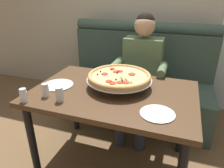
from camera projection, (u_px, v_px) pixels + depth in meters
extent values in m
plane|color=brown|center=(113.00, 161.00, 1.92)|extent=(16.00, 16.00, 0.00)
cube|color=#384C42|center=(134.00, 102.00, 2.49)|extent=(1.74, 0.60, 0.46)
cube|color=#384C42|center=(142.00, 57.00, 2.63)|extent=(1.74, 0.18, 0.65)
cylinder|color=#384C42|center=(144.00, 27.00, 2.48)|extent=(1.74, 0.14, 0.14)
cube|color=#4C331E|center=(113.00, 93.00, 1.63)|extent=(1.27, 0.84, 0.04)
cylinder|color=black|center=(32.00, 142.00, 1.65)|extent=(0.06, 0.06, 0.70)
cylinder|color=black|center=(75.00, 102.00, 2.25)|extent=(0.06, 0.06, 0.70)
cylinder|color=black|center=(183.00, 121.00, 1.91)|extent=(0.06, 0.06, 0.70)
cube|color=#2D3342|center=(137.00, 89.00, 2.12)|extent=(0.34, 0.40, 0.15)
cylinder|color=#2D3342|center=(120.00, 125.00, 2.06)|extent=(0.11, 0.11, 0.46)
cylinder|color=#2D3342|center=(140.00, 129.00, 2.00)|extent=(0.11, 0.11, 0.46)
cube|color=#56704C|center=(143.00, 64.00, 2.22)|extent=(0.40, 0.22, 0.56)
cylinder|color=#56704C|center=(116.00, 64.00, 2.09)|extent=(0.08, 0.28, 0.08)
cylinder|color=#56704C|center=(162.00, 70.00, 1.95)|extent=(0.08, 0.28, 0.08)
sphere|color=tan|center=(145.00, 26.00, 2.04)|extent=(0.21, 0.21, 0.21)
sphere|color=black|center=(145.00, 22.00, 2.03)|extent=(0.19, 0.19, 0.19)
cylinder|color=silver|center=(114.00, 90.00, 1.56)|extent=(0.01, 0.01, 0.07)
cylinder|color=silver|center=(108.00, 78.00, 1.77)|extent=(0.01, 0.01, 0.07)
cylinder|color=silver|center=(135.00, 82.00, 1.70)|extent=(0.01, 0.01, 0.07)
torus|color=silver|center=(119.00, 80.00, 1.66)|extent=(0.29, 0.29, 0.01)
cylinder|color=silver|center=(119.00, 79.00, 1.66)|extent=(0.53, 0.53, 0.00)
cylinder|color=tan|center=(119.00, 78.00, 1.66)|extent=(0.50, 0.50, 0.02)
torus|color=tan|center=(119.00, 76.00, 1.65)|extent=(0.51, 0.51, 0.03)
cylinder|color=#E5C17A|center=(119.00, 76.00, 1.65)|extent=(0.44, 0.44, 0.01)
cylinder|color=red|center=(116.00, 72.00, 1.72)|extent=(0.05, 0.05, 0.01)
cylinder|color=red|center=(113.00, 83.00, 1.51)|extent=(0.05, 0.05, 0.01)
cylinder|color=red|center=(120.00, 71.00, 1.73)|extent=(0.05, 0.05, 0.01)
cylinder|color=red|center=(112.00, 69.00, 1.79)|extent=(0.04, 0.04, 0.01)
cylinder|color=red|center=(126.00, 82.00, 1.52)|extent=(0.06, 0.06, 0.01)
cylinder|color=red|center=(105.00, 74.00, 1.67)|extent=(0.06, 0.06, 0.01)
cylinder|color=red|center=(109.00, 81.00, 1.54)|extent=(0.05, 0.05, 0.01)
cylinder|color=red|center=(120.00, 82.00, 1.52)|extent=(0.05, 0.05, 0.01)
cylinder|color=red|center=(132.00, 74.00, 1.67)|extent=(0.06, 0.06, 0.01)
sphere|color=black|center=(117.00, 73.00, 1.69)|extent=(0.01, 0.01, 0.01)
sphere|color=black|center=(122.00, 80.00, 1.55)|extent=(0.01, 0.01, 0.01)
sphere|color=black|center=(116.00, 79.00, 1.56)|extent=(0.01, 0.01, 0.01)
sphere|color=black|center=(112.00, 69.00, 1.76)|extent=(0.01, 0.01, 0.01)
sphere|color=black|center=(98.00, 74.00, 1.66)|extent=(0.01, 0.01, 0.01)
sphere|color=black|center=(101.00, 71.00, 1.72)|extent=(0.01, 0.01, 0.01)
cone|color=#CCC675|center=(131.00, 82.00, 1.50)|extent=(0.04, 0.04, 0.02)
cone|color=#CCC675|center=(126.00, 79.00, 1.56)|extent=(0.04, 0.04, 0.02)
cone|color=#CCC675|center=(121.00, 77.00, 1.58)|extent=(0.04, 0.04, 0.02)
cylinder|color=white|center=(60.00, 96.00, 1.45)|extent=(0.06, 0.06, 0.09)
cylinder|color=#4C6633|center=(60.00, 98.00, 1.46)|extent=(0.05, 0.05, 0.05)
cylinder|color=silver|center=(59.00, 89.00, 1.43)|extent=(0.05, 0.05, 0.02)
cylinder|color=white|center=(24.00, 97.00, 1.45)|extent=(0.05, 0.05, 0.08)
cylinder|color=silver|center=(24.00, 99.00, 1.46)|extent=(0.04, 0.04, 0.04)
cylinder|color=silver|center=(22.00, 90.00, 1.43)|extent=(0.05, 0.05, 0.02)
cylinder|color=white|center=(46.00, 91.00, 1.52)|extent=(0.05, 0.05, 0.08)
cylinder|color=#A82D19|center=(46.00, 93.00, 1.53)|extent=(0.04, 0.04, 0.05)
cylinder|color=silver|center=(45.00, 85.00, 1.50)|extent=(0.05, 0.05, 0.02)
cylinder|color=white|center=(58.00, 85.00, 1.72)|extent=(0.18, 0.18, 0.01)
cone|color=white|center=(58.00, 84.00, 1.71)|extent=(0.25, 0.25, 0.01)
cylinder|color=white|center=(157.00, 114.00, 1.31)|extent=(0.16, 0.16, 0.01)
cone|color=white|center=(157.00, 112.00, 1.31)|extent=(0.23, 0.23, 0.01)
cylinder|color=black|center=(224.00, 73.00, 3.40)|extent=(0.02, 0.02, 0.44)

